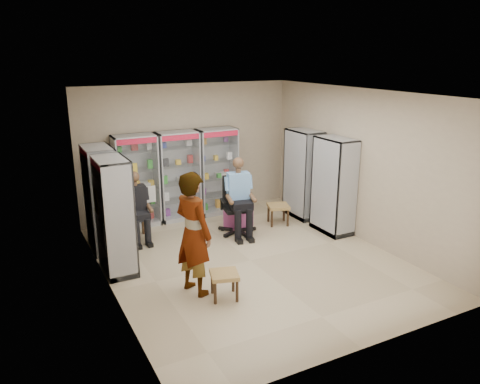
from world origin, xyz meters
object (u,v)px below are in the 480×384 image
cabinet_right_far (303,174)px  woven_stool_b (224,285)px  cabinet_left_far (101,199)px  cabinet_left_near (115,216)px  cabinet_back_right (217,171)px  cabinet_right_near (334,186)px  wooden_chair (136,217)px  standing_man (193,233)px  pink_trunk (238,216)px  cabinet_back_mid (178,176)px  seated_shopkeeper (238,199)px  cabinet_back_left (137,181)px  office_chair (237,205)px  woven_stool_a (278,214)px

cabinet_right_far → woven_stool_b: size_ratio=4.78×
cabinet_left_far → cabinet_left_near: same height
cabinet_back_right → cabinet_left_far: (-2.83, -0.93, 0.00)m
cabinet_right_near → wooden_chair: size_ratio=2.13×
woven_stool_b → standing_man: bearing=129.5°
wooden_chair → pink_trunk: bearing=-8.7°
cabinet_back_mid → cabinet_right_far: size_ratio=1.00×
seated_shopkeeper → cabinet_right_near: bearing=-12.7°
seated_shopkeeper → woven_stool_b: size_ratio=3.65×
cabinet_right_near → cabinet_back_left: bearing=57.7°
cabinet_back_right → office_chair: (-0.19, -1.38, -0.40)m
seated_shopkeeper → pink_trunk: seated_shopkeeper is taller
cabinet_left_near → woven_stool_b: (1.23, -1.69, -0.79)m
cabinet_back_mid → office_chair: (0.76, -1.38, -0.40)m
cabinet_left_far → wooden_chair: size_ratio=2.13×
cabinet_left_near → office_chair: (2.64, 0.65, -0.40)m
seated_shopkeeper → cabinet_left_far: bearing=-179.7°
cabinet_right_far → woven_stool_b: bearing=128.8°
cabinet_back_left → standing_man: size_ratio=1.02×
wooden_chair → woven_stool_a: 3.07m
cabinet_back_mid → woven_stool_b: cabinet_back_mid is taller
cabinet_back_right → wooden_chair: bearing=-161.2°
office_chair → cabinet_left_far: bearing=-178.6°
cabinet_right_near → seated_shopkeeper: 2.00m
cabinet_left_far → wooden_chair: cabinet_left_far is taller
cabinet_back_mid → pink_trunk: bearing=-47.8°
cabinet_right_near → woven_stool_a: cabinet_right_near is taller
cabinet_back_mid → cabinet_right_near: same height
cabinet_right_far → office_chair: bearing=97.8°
seated_shopkeeper → woven_stool_a: (1.04, 0.09, -0.54)m
cabinet_left_near → cabinet_back_left: bearing=155.4°
cabinet_back_right → woven_stool_a: (0.85, -1.34, -0.78)m
cabinet_right_far → standing_man: bearing=121.6°
cabinet_right_far → wooden_chair: (-3.78, 0.40, -0.53)m
standing_man → woven_stool_a: bearing=-73.5°
cabinet_right_near → cabinet_left_far: (-4.46, 1.30, 0.00)m
cabinet_right_near → woven_stool_b: 3.65m
cabinet_back_right → wooden_chair: cabinet_back_right is taller
cabinet_right_far → seated_shopkeeper: cabinet_right_far is taller
cabinet_back_right → wooden_chair: size_ratio=2.13×
cabinet_back_right → cabinet_right_far: 1.98m
office_chair → woven_stool_a: office_chair is taller
standing_man → cabinet_right_far: bearing=-77.3°
wooden_chair → cabinet_right_far: bearing=-6.0°
seated_shopkeeper → cabinet_back_right: bearing=93.5°
cabinet_left_near → wooden_chair: (0.68, 1.30, -0.53)m
woven_stool_a → cabinet_left_near: bearing=-169.3°
cabinet_back_mid → woven_stool_b: (-0.65, -3.72, -0.79)m
cabinet_left_far → cabinet_back_right: bearing=108.2°
cabinet_back_mid → cabinet_right_far: (2.58, -1.13, 0.00)m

